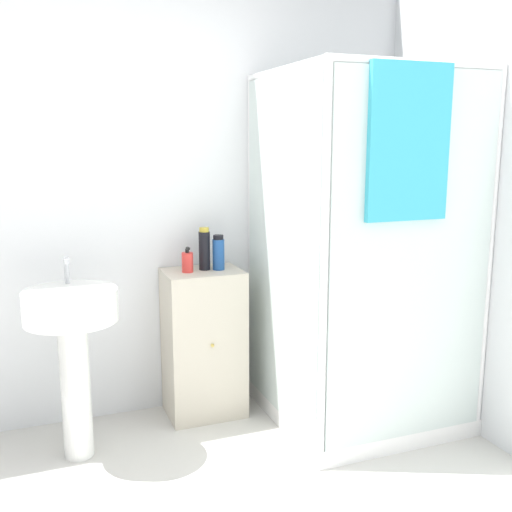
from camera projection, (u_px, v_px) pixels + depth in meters
wall_back at (122, 194)px, 3.24m from camera, size 6.40×0.06×2.50m
shower_enclosure at (356, 335)px, 3.23m from camera, size 0.96×0.99×1.89m
vanity_cabinet at (204, 343)px, 3.36m from camera, size 0.42×0.34×0.83m
sink at (72, 333)px, 2.85m from camera, size 0.44×0.44×0.97m
soap_dispenser at (187, 262)px, 3.23m from camera, size 0.06×0.06×0.14m
shampoo_bottle_tall_black at (204, 249)px, 3.28m from camera, size 0.06×0.06×0.24m
shampoo_bottle_blue at (218, 253)px, 3.29m from camera, size 0.07×0.07×0.19m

